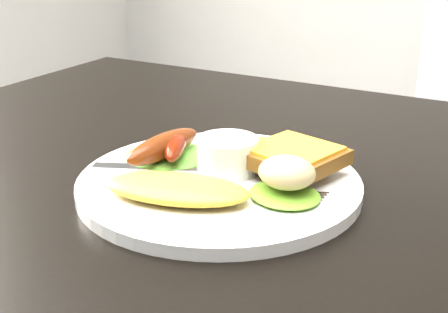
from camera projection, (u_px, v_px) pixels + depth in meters
name	position (u px, v px, depth m)	size (l,w,h in m)	color
dining_table	(325.00, 214.00, 0.61)	(1.20, 0.80, 0.04)	black
plate	(219.00, 184.00, 0.62)	(0.28, 0.28, 0.01)	white
lettuce_left	(168.00, 155.00, 0.66)	(0.09, 0.09, 0.01)	#649639
lettuce_right	(285.00, 195.00, 0.57)	(0.07, 0.06, 0.01)	#669E28
omelette	(177.00, 189.00, 0.57)	(0.14, 0.06, 0.02)	yellow
sausage_a	(164.00, 146.00, 0.64)	(0.03, 0.11, 0.03)	brown
sausage_b	(176.00, 145.00, 0.65)	(0.02, 0.08, 0.02)	#711B02
ramekin	(228.00, 155.00, 0.63)	(0.06, 0.06, 0.04)	white
toast_a	(278.00, 154.00, 0.66)	(0.07, 0.07, 0.01)	brown
toast_b	(293.00, 157.00, 0.62)	(0.09, 0.09, 0.01)	brown
potato_salad	(287.00, 172.00, 0.57)	(0.05, 0.05, 0.03)	#C7B891
fork	(181.00, 170.00, 0.63)	(0.18, 0.01, 0.00)	#ADAFB7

